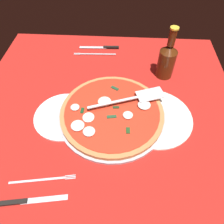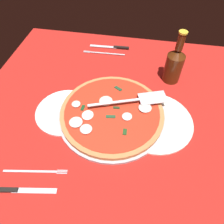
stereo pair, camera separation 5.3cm
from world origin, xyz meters
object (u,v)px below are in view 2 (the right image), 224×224
Objects in this scene: dinner_plate_left at (154,121)px; beer_bottle at (174,64)px; pizza at (111,112)px; dinner_plate_right at (65,112)px; place_setting_far at (27,182)px; pizza_server at (132,100)px; place_setting_near at (109,51)px.

beer_bottle is at bearing -102.78° from dinner_plate_left.
dinner_plate_left is 0.73× the size of pizza.
dinner_plate_right is 1.03× the size of place_setting_far.
dinner_plate_left is at bearing -177.60° from dinner_plate_right.
pizza is at bearing -163.16° from pizza_server.
pizza_server is 36.44cm from place_setting_near.
dinner_plate_right is 0.77× the size of pizza_server.
beer_bottle reaches higher than pizza_server.
place_setting_near and place_setting_far have the same top height.
dinner_plate_left is 44.29cm from place_setting_near.
dinner_plate_left is at bearing 119.27° from place_setting_near.
pizza_server reaches higher than dinner_plate_left.
beer_bottle reaches higher than place_setting_far.
pizza_server is at bearing 53.11° from beer_bottle.
pizza_server reaches higher than place_setting_near.
pizza_server is (8.45, -4.69, 4.13)cm from dinner_plate_left.
pizza reaches higher than place_setting_near.
pizza is at bearing 48.77° from beer_bottle.
place_setting_near is 1.00× the size of beer_bottle.
dinner_plate_left is 0.96× the size of pizza_server.
pizza is 38.76cm from place_setting_near.
dinner_plate_right is 16.48cm from pizza.
pizza_server is at bearing -143.56° from pizza.
place_setting_near is at bearing -101.68° from dinner_plate_right.
dinner_plate_left is 24.57cm from beer_bottle.
place_setting_far is at bearing -148.03° from pizza_server.
pizza_server is 1.27× the size of beer_bottle.
place_setting_near is (14.73, -33.05, -4.28)cm from pizza_server.
place_setting_near is (-8.08, -39.05, -0.15)cm from dinner_plate_right.
pizza is 1.32× the size of pizza_server.
dinner_plate_left is 1.28× the size of place_setting_far.
beer_bottle is at bearing 33.51° from pizza_server.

